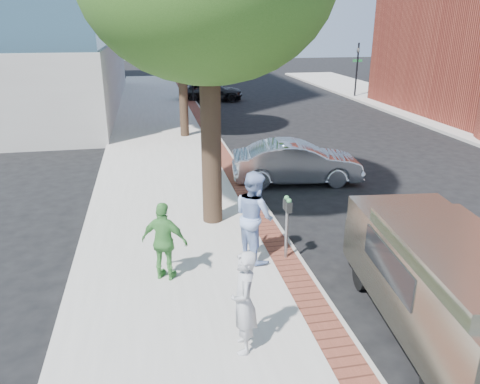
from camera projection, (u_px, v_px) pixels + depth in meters
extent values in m
plane|color=black|center=(249.00, 255.00, 11.06)|extent=(120.00, 120.00, 0.00)
cube|color=#9E9991|center=(168.00, 162.00, 18.13)|extent=(5.00, 60.00, 0.15)
cube|color=brown|center=(224.00, 157.00, 18.50)|extent=(0.60, 60.00, 0.01)
cube|color=gray|center=(233.00, 158.00, 18.59)|extent=(0.10, 60.00, 0.15)
cylinder|color=black|center=(192.00, 74.00, 30.83)|extent=(0.12, 0.12, 3.80)
imported|color=black|center=(192.00, 57.00, 30.45)|extent=(0.18, 0.15, 0.90)
cube|color=#1E7238|center=(192.00, 63.00, 30.59)|extent=(0.70, 0.03, 0.18)
cylinder|color=black|center=(357.00, 71.00, 32.93)|extent=(0.12, 0.12, 3.80)
imported|color=black|center=(358.00, 55.00, 32.56)|extent=(0.18, 0.15, 0.90)
cube|color=#1E7238|center=(358.00, 61.00, 32.69)|extent=(0.70, 0.03, 0.18)
cylinder|color=black|center=(211.00, 141.00, 11.89)|extent=(0.52, 0.52, 4.40)
cylinder|color=black|center=(183.00, 94.00, 21.31)|extent=(0.40, 0.40, 3.85)
ellipsoid|color=#254F16|center=(180.00, 18.00, 20.19)|extent=(4.80, 4.80, 3.94)
cylinder|color=gray|center=(286.00, 235.00, 10.44)|extent=(0.07, 0.07, 1.15)
cube|color=#2D3030|center=(289.00, 207.00, 10.12)|extent=(0.12, 0.14, 0.24)
cube|color=#2D3030|center=(286.00, 204.00, 10.29)|extent=(0.12, 0.14, 0.24)
sphere|color=#3F8C4C|center=(289.00, 201.00, 10.07)|extent=(0.11, 0.11, 0.11)
sphere|color=#3F8C4C|center=(287.00, 198.00, 10.24)|extent=(0.11, 0.11, 0.11)
imported|color=#A5A6AA|center=(244.00, 302.00, 7.39)|extent=(0.50, 0.69, 1.76)
imported|color=#8BA5D7|center=(254.00, 216.00, 10.30)|extent=(1.06, 1.20, 2.05)
imported|color=#499744|center=(165.00, 242.00, 9.51)|extent=(1.07, 0.79, 1.68)
imported|color=#AEB1B5|center=(297.00, 162.00, 15.81)|extent=(4.48, 2.04, 1.43)
imported|color=black|center=(211.00, 90.00, 32.07)|extent=(4.50, 2.21, 1.48)
cube|color=gray|center=(446.00, 284.00, 7.92)|extent=(2.49, 5.14, 1.39)
cube|color=gray|center=(394.00, 242.00, 10.04)|extent=(2.00, 1.13, 0.83)
cube|color=gray|center=(464.00, 251.00, 7.36)|extent=(2.13, 3.68, 0.17)
cylinder|color=black|center=(363.00, 274.00, 9.59)|extent=(0.30, 0.68, 0.66)
cylinder|color=black|center=(442.00, 271.00, 9.72)|extent=(0.30, 0.68, 0.66)
cube|color=black|center=(387.00, 264.00, 7.92)|extent=(0.25, 2.05, 0.57)
cube|color=black|center=(387.00, 219.00, 10.36)|extent=(1.64, 0.20, 0.41)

